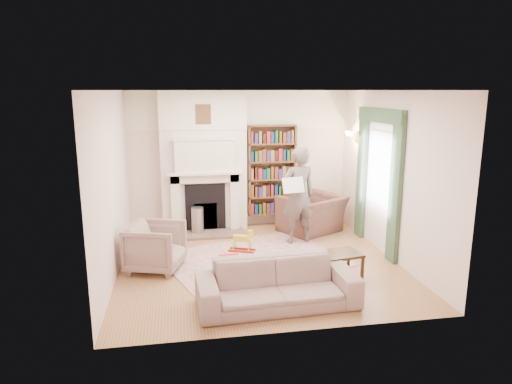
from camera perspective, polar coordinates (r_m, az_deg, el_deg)
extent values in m
plane|color=brown|center=(7.66, 0.32, -8.83)|extent=(4.50, 4.50, 0.00)
plane|color=white|center=(7.14, 0.35, 12.60)|extent=(4.50, 4.50, 0.00)
plane|color=silver|center=(9.46, -2.06, 4.08)|extent=(4.50, 0.00, 4.50)
plane|color=silver|center=(5.13, 4.74, -3.28)|extent=(4.50, 0.00, 4.50)
plane|color=silver|center=(7.23, -17.50, 0.85)|extent=(0.00, 4.50, 4.50)
plane|color=silver|center=(7.97, 16.48, 1.97)|extent=(0.00, 4.50, 4.50)
cube|color=silver|center=(9.22, -6.54, 3.78)|extent=(1.70, 0.35, 2.80)
cube|color=silver|center=(8.97, -6.41, 2.37)|extent=(1.47, 0.24, 0.05)
cube|color=black|center=(9.21, -6.33, -1.94)|extent=(0.80, 0.06, 0.96)
cube|color=silver|center=(8.94, -6.47, 4.51)|extent=(1.15, 0.18, 0.62)
cube|color=brown|center=(9.48, 1.96, 2.72)|extent=(1.00, 0.24, 1.85)
cube|color=silver|center=(8.31, 15.20, 2.81)|extent=(0.02, 0.90, 1.30)
cube|color=#324B30|center=(7.73, 17.02, 0.09)|extent=(0.07, 0.32, 2.40)
cube|color=#324B30|center=(8.97, 13.05, 2.00)|extent=(0.07, 0.32, 2.40)
cube|color=#324B30|center=(8.19, 15.29, 9.22)|extent=(0.09, 1.70, 0.24)
cube|color=beige|center=(7.78, -0.40, -8.43)|extent=(3.33, 2.93, 0.01)
imported|color=#492926|center=(9.24, 6.97, -2.74)|extent=(1.48, 1.42, 0.74)
imported|color=gray|center=(7.44, -12.43, -6.70)|extent=(1.03, 1.02, 0.75)
imported|color=gray|center=(6.13, 2.68, -11.42)|extent=(2.14, 0.92, 0.61)
imported|color=#574B45|center=(8.43, 5.30, -0.43)|extent=(0.73, 0.55, 1.81)
cube|color=white|center=(8.15, 4.67, 0.86)|extent=(0.42, 0.19, 0.27)
cylinder|color=#999BA1|center=(9.10, -7.31, -3.62)|extent=(0.31, 0.31, 0.55)
cube|color=#D4D24B|center=(7.27, -5.76, -9.87)|extent=(0.40, 0.40, 0.03)
cube|color=red|center=(7.79, -3.33, -8.18)|extent=(0.36, 0.26, 0.06)
cube|color=red|center=(7.28, 5.07, -9.92)|extent=(0.24, 0.18, 0.02)
cube|color=red|center=(7.17, 1.78, -10.22)|extent=(0.30, 0.30, 0.02)
cube|color=red|center=(7.48, 3.07, -9.23)|extent=(0.28, 0.23, 0.02)
cube|color=red|center=(7.69, -0.21, -8.60)|extent=(0.29, 0.26, 0.02)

